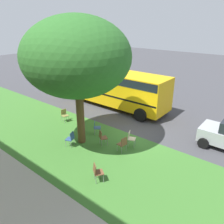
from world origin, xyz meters
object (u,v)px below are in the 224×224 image
chair_4 (97,171)px  chair_1 (131,137)px  chair_0 (96,126)px  chair_6 (123,143)px  street_tree (77,57)px  chair_5 (71,138)px  chair_2 (102,137)px  chair_3 (64,114)px  school_bus (108,84)px

chair_4 → chair_1: bearing=-80.6°
chair_0 → chair_6: size_ratio=1.00×
street_tree → chair_0: (-0.02, -1.24, -4.36)m
chair_5 → chair_6: size_ratio=1.00×
chair_5 → chair_2: bearing=-136.5°
chair_3 → chair_5: bearing=145.6°
street_tree → school_bus: 7.21m
street_tree → chair_6: size_ratio=7.90×
street_tree → chair_5: street_tree is taller
street_tree → school_bus: street_tree is taller
chair_2 → chair_5: bearing=43.5°
chair_1 → chair_3: bearing=1.8°
street_tree → chair_4: bearing=146.9°
chair_3 → chair_2: bearing=169.5°
chair_2 → chair_3: bearing=-10.5°
street_tree → chair_2: 4.54m
chair_5 → school_bus: (2.74, -6.57, 1.24)m
school_bus → street_tree: bearing=116.0°
chair_3 → street_tree: bearing=157.3°
chair_3 → chair_0: bearing=179.4°
chair_4 → school_bus: (5.89, -7.82, 1.24)m
chair_3 → chair_4: bearing=151.8°
chair_6 → chair_0: bearing=-13.7°
chair_1 → chair_5: bearing=40.0°
school_bus → chair_3: bearing=87.8°
chair_4 → chair_5: size_ratio=1.00×
chair_2 → chair_6: bearing=-173.8°
street_tree → chair_5: 4.42m
street_tree → chair_5: bearing=81.7°
school_bus → chair_4: bearing=127.0°
street_tree → chair_3: bearing=-22.7°
chair_2 → street_tree: bearing=22.4°
school_bus → chair_1: bearing=140.4°
chair_1 → chair_6: bearing=92.7°
chair_6 → school_bus: bearing=-44.2°
street_tree → chair_6: street_tree is taller
chair_1 → school_bus: 7.02m
chair_1 → chair_5: 3.37m
chair_2 → chair_1: bearing=-143.8°
chair_0 → chair_3: bearing=-0.6°
chair_1 → chair_5: same height
chair_5 → school_bus: 7.23m
chair_2 → chair_4: (-1.86, 2.47, 0.00)m
chair_1 → chair_6: (-0.04, 0.80, 0.00)m
chair_2 → school_bus: (4.03, -5.36, 1.24)m
street_tree → chair_1: size_ratio=7.90×
chair_1 → chair_4: bearing=99.4°
chair_4 → chair_5: bearing=-21.7°
chair_1 → chair_3: 5.50m
chair_0 → chair_6: 2.56m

